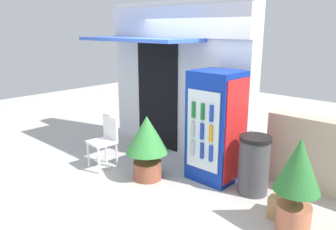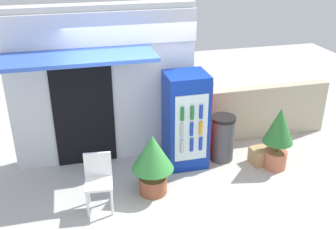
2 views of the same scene
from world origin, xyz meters
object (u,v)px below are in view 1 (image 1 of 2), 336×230
object	(u,v)px
drink_cooler	(216,126)
cardboard_box	(286,207)
potted_plant_near_shop	(147,141)
potted_plant_curbside	(298,177)
plastic_chair	(106,138)
trash_bin	(254,165)

from	to	relation	value
drink_cooler	cardboard_box	world-z (taller)	drink_cooler
potted_plant_near_shop	potted_plant_curbside	world-z (taller)	potted_plant_curbside
drink_cooler	potted_plant_curbside	bearing A→B (deg)	-19.81
potted_plant_curbside	cardboard_box	xyz separation A→B (m)	(-0.18, 0.20, -0.54)
plastic_chair	cardboard_box	world-z (taller)	plastic_chair
potted_plant_near_shop	trash_bin	world-z (taller)	potted_plant_near_shop
potted_plant_near_shop	potted_plant_curbside	bearing A→B (deg)	4.96
trash_bin	potted_plant_near_shop	bearing A→B (deg)	-153.81
plastic_chair	trash_bin	distance (m)	2.49
potted_plant_curbside	trash_bin	xyz separation A→B (m)	(-0.82, 0.52, -0.25)
potted_plant_near_shop	drink_cooler	bearing A→B (deg)	44.12
trash_bin	cardboard_box	size ratio (longest dim) A/B	2.38
drink_cooler	cardboard_box	bearing A→B (deg)	-14.61
potted_plant_curbside	cardboard_box	size ratio (longest dim) A/B	3.20
potted_plant_near_shop	trash_bin	distance (m)	1.64
drink_cooler	plastic_chair	distance (m)	1.90
trash_bin	potted_plant_curbside	bearing A→B (deg)	-32.29
drink_cooler	potted_plant_near_shop	world-z (taller)	drink_cooler
drink_cooler	cardboard_box	size ratio (longest dim) A/B	4.77
potted_plant_curbside	cardboard_box	distance (m)	0.60
trash_bin	cardboard_box	world-z (taller)	trash_bin
drink_cooler	plastic_chair	size ratio (longest dim) A/B	1.95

